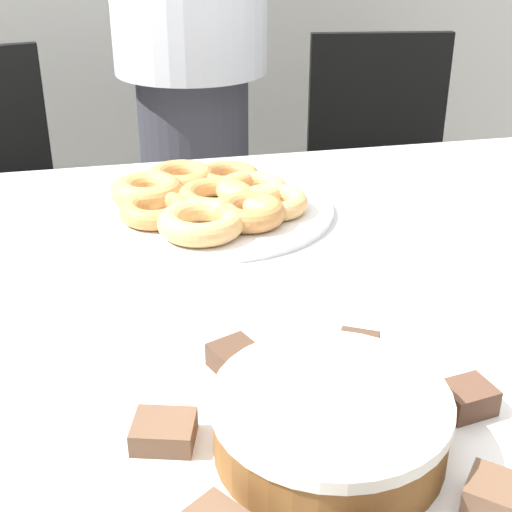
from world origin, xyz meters
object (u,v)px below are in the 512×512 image
(person_standing, at_px, (191,50))
(office_chair_right, at_px, (381,210))
(plate_cake, at_px, (328,453))
(plate_donuts, at_px, (216,209))
(frosted_cake, at_px, (330,422))

(person_standing, bearing_deg, office_chair_right, -0.01)
(plate_cake, bearing_deg, plate_donuts, 90.25)
(person_standing, height_order, office_chair_right, person_standing)
(person_standing, relative_size, plate_donuts, 4.57)
(plate_cake, xyz_separation_m, frosted_cake, (-0.00, 0.00, 0.03))
(frosted_cake, bearing_deg, office_chair_right, 65.61)
(office_chair_right, relative_size, plate_donuts, 2.41)
(person_standing, distance_m, frosted_cake, 1.30)
(plate_donuts, xyz_separation_m, frosted_cake, (0.00, -0.57, 0.03))
(plate_cake, bearing_deg, frosted_cake, 180.00)
(office_chair_right, height_order, plate_donuts, office_chair_right)
(person_standing, bearing_deg, plate_donuts, -94.97)
(plate_donuts, relative_size, frosted_cake, 1.81)
(office_chair_right, xyz_separation_m, plate_cake, (-0.59, -1.30, 0.35))
(office_chair_right, distance_m, frosted_cake, 1.47)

